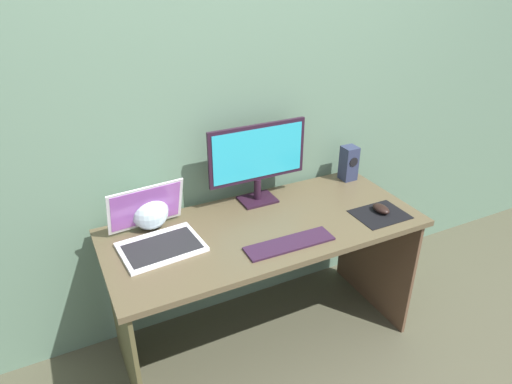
{
  "coord_description": "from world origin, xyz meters",
  "views": [
    {
      "loc": [
        -0.84,
        -1.6,
        1.84
      ],
      "look_at": [
        -0.06,
        -0.02,
        0.91
      ],
      "focal_mm": 32.03,
      "sensor_mm": 36.0,
      "label": 1
    }
  ],
  "objects_px": {
    "monitor": "(258,158)",
    "fishbowl": "(149,211)",
    "keyboard_external": "(289,244)",
    "speaker_right": "(349,163)",
    "mouse": "(381,209)",
    "laptop": "(156,233)"
  },
  "relations": [
    {
      "from": "monitor",
      "to": "fishbowl",
      "type": "height_order",
      "value": "monitor"
    },
    {
      "from": "monitor",
      "to": "keyboard_external",
      "type": "bearing_deg",
      "value": -97.18
    },
    {
      "from": "fishbowl",
      "to": "keyboard_external",
      "type": "height_order",
      "value": "fishbowl"
    },
    {
      "from": "speaker_right",
      "to": "fishbowl",
      "type": "relative_size",
      "value": 1.11
    },
    {
      "from": "mouse",
      "to": "fishbowl",
      "type": "bearing_deg",
      "value": 158.43
    },
    {
      "from": "monitor",
      "to": "laptop",
      "type": "height_order",
      "value": "monitor"
    },
    {
      "from": "laptop",
      "to": "mouse",
      "type": "xyz_separation_m",
      "value": [
        1.05,
        -0.23,
        -0.03
      ]
    },
    {
      "from": "monitor",
      "to": "fishbowl",
      "type": "xyz_separation_m",
      "value": [
        -0.55,
        -0.01,
        -0.15
      ]
    },
    {
      "from": "speaker_right",
      "to": "laptop",
      "type": "relative_size",
      "value": 0.52
    },
    {
      "from": "laptop",
      "to": "mouse",
      "type": "height_order",
      "value": "laptop"
    },
    {
      "from": "fishbowl",
      "to": "mouse",
      "type": "distance_m",
      "value": 1.1
    },
    {
      "from": "fishbowl",
      "to": "keyboard_external",
      "type": "relative_size",
      "value": 0.43
    },
    {
      "from": "fishbowl",
      "to": "keyboard_external",
      "type": "xyz_separation_m",
      "value": [
        0.5,
        -0.41,
        -0.08
      ]
    },
    {
      "from": "laptop",
      "to": "mouse",
      "type": "bearing_deg",
      "value": -12.18
    },
    {
      "from": "speaker_right",
      "to": "laptop",
      "type": "xyz_separation_m",
      "value": [
        -1.13,
        -0.15,
        -0.05
      ]
    },
    {
      "from": "monitor",
      "to": "laptop",
      "type": "bearing_deg",
      "value": -165.36
    },
    {
      "from": "mouse",
      "to": "keyboard_external",
      "type": "bearing_deg",
      "value": -177.48
    },
    {
      "from": "fishbowl",
      "to": "mouse",
      "type": "bearing_deg",
      "value": -19.57
    },
    {
      "from": "speaker_right",
      "to": "mouse",
      "type": "height_order",
      "value": "speaker_right"
    },
    {
      "from": "monitor",
      "to": "keyboard_external",
      "type": "xyz_separation_m",
      "value": [
        -0.05,
        -0.42,
        -0.23
      ]
    },
    {
      "from": "monitor",
      "to": "laptop",
      "type": "xyz_separation_m",
      "value": [
        -0.56,
        -0.15,
        -0.19
      ]
    },
    {
      "from": "laptop",
      "to": "mouse",
      "type": "distance_m",
      "value": 1.07
    }
  ]
}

